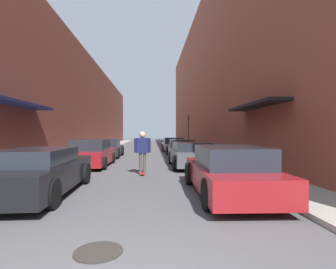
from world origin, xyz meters
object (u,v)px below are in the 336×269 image
object	(u,v)px
skateboarder	(142,148)
traffic_light	(189,128)
parked_car_left_1	(92,154)
parked_car_left_2	(107,148)
parked_car_right_3	(173,144)
parked_car_left_0	(40,172)
parked_car_right_1	(191,155)
parked_car_right_0	(229,171)
manhole_cover	(98,252)
parked_car_right_2	(181,148)

from	to	relation	value
skateboarder	traffic_light	bearing A→B (deg)	75.05
skateboarder	traffic_light	size ratio (longest dim) A/B	0.53
parked_car_left_1	parked_car_left_2	size ratio (longest dim) A/B	1.05
parked_car_right_3	skateboarder	size ratio (longest dim) A/B	2.51
parked_car_left_2	parked_car_right_3	distance (m)	7.98
parked_car_left_0	parked_car_left_1	world-z (taller)	parked_car_left_1
parked_car_right_1	parked_car_right_3	xyz separation A→B (m)	(0.04, 11.69, -0.02)
parked_car_left_1	parked_car_right_0	distance (m)	8.22
parked_car_left_2	traffic_light	distance (m)	10.00
parked_car_right_1	parked_car_right_3	world-z (taller)	parked_car_right_3
parked_car_right_3	manhole_cover	size ratio (longest dim) A/B	6.32
parked_car_left_2	parked_car_right_3	size ratio (longest dim) A/B	0.93
parked_car_left_1	parked_car_left_0	bearing A→B (deg)	-90.39
parked_car_left_1	manhole_cover	size ratio (longest dim) A/B	6.18
parked_car_left_1	parked_car_right_1	xyz separation A→B (m)	(4.99, -0.48, -0.04)
parked_car_right_3	manhole_cover	bearing A→B (deg)	-97.54
parked_car_right_0	manhole_cover	xyz separation A→B (m)	(-2.89, -3.30, -0.64)
parked_car_right_1	parked_car_right_0	bearing A→B (deg)	-88.43
parked_car_left_2	parked_car_right_0	xyz separation A→B (m)	(5.24, -11.49, 0.03)
parked_car_left_1	parked_car_right_0	bearing A→B (deg)	-51.16
parked_car_right_0	traffic_light	xyz separation A→B (m)	(1.51, 18.71, 1.53)
skateboarder	traffic_light	xyz separation A→B (m)	(4.02, 15.04, 1.09)
parked_car_right_1	manhole_cover	bearing A→B (deg)	-106.47
parked_car_right_0	parked_car_right_2	xyz separation A→B (m)	(-0.02, 11.64, -0.05)
skateboarder	manhole_cover	distance (m)	7.05
parked_car_right_2	manhole_cover	size ratio (longest dim) A/B	6.70
parked_car_left_2	skateboarder	size ratio (longest dim) A/B	2.33
parked_car_right_1	traffic_light	bearing A→B (deg)	82.54
parked_car_right_0	traffic_light	size ratio (longest dim) A/B	1.44
parked_car_left_1	parked_car_right_3	size ratio (longest dim) A/B	0.98
parked_car_right_0	manhole_cover	distance (m)	4.43
parked_car_right_2	skateboarder	size ratio (longest dim) A/B	2.66
parked_car_right_2	parked_car_right_3	distance (m)	5.98
parked_car_right_1	parked_car_right_2	xyz separation A→B (m)	(0.15, 5.71, -0.01)
parked_car_left_0	skateboarder	size ratio (longest dim) A/B	2.70
parked_car_left_1	manhole_cover	world-z (taller)	parked_car_left_1
skateboarder	parked_car_right_1	bearing A→B (deg)	43.96
parked_car_right_2	parked_car_right_3	size ratio (longest dim) A/B	1.06
parked_car_left_0	parked_car_right_3	distance (m)	18.03
parked_car_left_1	parked_car_left_2	xyz separation A→B (m)	(-0.09, 5.09, -0.03)
parked_car_right_0	parked_car_right_2	bearing A→B (deg)	90.08
skateboarder	manhole_cover	world-z (taller)	skateboarder
parked_car_left_1	traffic_light	bearing A→B (deg)	61.57
parked_car_right_0	skateboarder	bearing A→B (deg)	124.39
parked_car_right_1	traffic_light	size ratio (longest dim) A/B	1.30
parked_car_left_0	parked_car_right_1	distance (m)	7.53
parked_car_left_0	parked_car_right_2	world-z (taller)	parked_car_left_0
parked_car_left_1	parked_car_right_1	size ratio (longest dim) A/B	1.01
parked_car_left_2	parked_car_right_1	bearing A→B (deg)	-47.64
parked_car_left_0	parked_car_right_3	size ratio (longest dim) A/B	1.08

